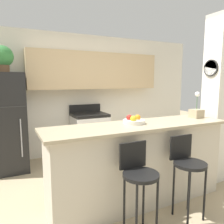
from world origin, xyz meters
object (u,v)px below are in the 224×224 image
at_px(orchid_vase, 196,112).
at_px(bar_stool_right, 187,164).
at_px(refrigerator, 7,123).
at_px(bar_stool_left, 139,175).
at_px(potted_plant_on_fridge, 2,58).
at_px(fruit_bowl, 134,121).
at_px(stove_range, 90,135).

bearing_deg(orchid_vase, bar_stool_right, -141.43).
distance_m(refrigerator, bar_stool_left, 2.68).
bearing_deg(potted_plant_on_fridge, orchid_vase, -36.13).
xyz_separation_m(potted_plant_on_fridge, orchid_vase, (2.53, -1.84, -0.84)).
height_order(bar_stool_left, fruit_bowl, fruit_bowl).
bearing_deg(fruit_bowl, bar_stool_right, -55.62).
relative_size(bar_stool_left, potted_plant_on_fridge, 2.11).
distance_m(potted_plant_on_fridge, fruit_bowl, 2.50).
distance_m(bar_stool_right, orchid_vase, 1.01).
distance_m(bar_stool_right, potted_plant_on_fridge, 3.30).
distance_m(orchid_vase, fruit_bowl, 1.07).
bearing_deg(bar_stool_right, potted_plant_on_fridge, 127.54).
xyz_separation_m(stove_range, bar_stool_right, (0.29, -2.46, 0.17)).
height_order(stove_range, orchid_vase, orchid_vase).
relative_size(refrigerator, bar_stool_left, 1.82).
xyz_separation_m(bar_stool_left, potted_plant_on_fridge, (-1.18, 2.39, 1.33)).
xyz_separation_m(bar_stool_right, orchid_vase, (0.69, 0.55, 0.50)).
bearing_deg(potted_plant_on_fridge, bar_stool_right, -52.46).
bearing_deg(refrigerator, orchid_vase, -36.12).
xyz_separation_m(stove_range, potted_plant_on_fridge, (-1.55, -0.06, 1.50)).
distance_m(refrigerator, orchid_vase, 3.14).
height_order(refrigerator, stove_range, refrigerator).
bearing_deg(bar_stool_left, potted_plant_on_fridge, 116.24).
distance_m(potted_plant_on_fridge, orchid_vase, 3.24).
bearing_deg(fruit_bowl, stove_range, 87.23).
distance_m(stove_range, orchid_vase, 2.24).
bearing_deg(refrigerator, stove_range, 2.37).
xyz_separation_m(refrigerator, stove_range, (1.55, 0.06, -0.40)).
bearing_deg(potted_plant_on_fridge, fruit_bowl, -51.54).
distance_m(bar_stool_left, fruit_bowl, 0.77).
height_order(orchid_vase, fruit_bowl, orchid_vase).
bearing_deg(fruit_bowl, orchid_vase, -0.54).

